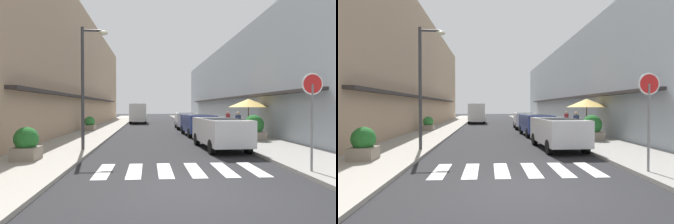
% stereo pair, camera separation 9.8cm
% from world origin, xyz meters
% --- Properties ---
extents(ground_plane, '(108.34, 108.34, 0.00)m').
position_xyz_m(ground_plane, '(0.00, 19.70, 0.00)').
color(ground_plane, '#232326').
extents(sidewalk_left, '(3.20, 68.94, 0.12)m').
position_xyz_m(sidewalk_left, '(-5.05, 19.70, 0.06)').
color(sidewalk_left, '#9E998E').
rests_on(sidewalk_left, ground_plane).
extents(sidewalk_right, '(3.20, 68.94, 0.12)m').
position_xyz_m(sidewalk_right, '(5.05, 19.70, 0.06)').
color(sidewalk_right, gray).
rests_on(sidewalk_right, ground_plane).
extents(building_row_left, '(5.50, 46.32, 10.75)m').
position_xyz_m(building_row_left, '(-9.14, 21.16, 5.37)').
color(building_row_left, tan).
rests_on(building_row_left, ground_plane).
extents(building_row_right, '(5.50, 46.32, 8.31)m').
position_xyz_m(building_row_right, '(9.14, 21.16, 4.15)').
color(building_row_right, '#939EA8').
rests_on(building_row_right, ground_plane).
extents(crosswalk, '(5.20, 2.20, 0.01)m').
position_xyz_m(crosswalk, '(-0.00, 2.28, 0.01)').
color(crosswalk, silver).
rests_on(crosswalk, ground_plane).
extents(parked_car_near, '(1.97, 4.57, 1.47)m').
position_xyz_m(parked_car_near, '(2.40, 6.66, 0.92)').
color(parked_car_near, silver).
rests_on(parked_car_near, ground_plane).
extents(parked_car_mid, '(1.94, 4.31, 1.47)m').
position_xyz_m(parked_car_mid, '(2.40, 12.95, 0.92)').
color(parked_car_mid, navy).
rests_on(parked_car_mid, ground_plane).
extents(parked_car_far, '(1.92, 4.18, 1.47)m').
position_xyz_m(parked_car_far, '(2.40, 19.33, 0.92)').
color(parked_car_far, silver).
rests_on(parked_car_far, ground_plane).
extents(delivery_van, '(2.06, 5.42, 2.37)m').
position_xyz_m(delivery_van, '(-2.25, 28.81, 1.41)').
color(delivery_van, silver).
rests_on(delivery_van, ground_plane).
extents(round_street_sign, '(0.65, 0.07, 2.89)m').
position_xyz_m(round_street_sign, '(3.81, 1.37, 2.34)').
color(round_street_sign, slate).
rests_on(round_street_sign, sidewalk_right).
extents(street_lamp, '(1.19, 0.28, 5.44)m').
position_xyz_m(street_lamp, '(-3.73, 6.28, 3.44)').
color(street_lamp, '#38383D').
rests_on(street_lamp, sidewalk_left).
extents(cafe_umbrella, '(2.62, 2.62, 2.42)m').
position_xyz_m(cafe_umbrella, '(5.52, 11.59, 2.25)').
color(cafe_umbrella, '#262626').
rests_on(cafe_umbrella, sidewalk_right).
extents(planter_corner, '(0.85, 0.85, 1.18)m').
position_xyz_m(planter_corner, '(-5.34, 3.78, 0.69)').
color(planter_corner, gray).
rests_on(planter_corner, sidewalk_left).
extents(planter_midblock, '(1.13, 1.13, 1.44)m').
position_xyz_m(planter_midblock, '(5.02, 9.26, 0.81)').
color(planter_midblock, gray).
rests_on(planter_midblock, sidewalk_right).
extents(planter_far, '(0.86, 0.86, 1.13)m').
position_xyz_m(planter_far, '(-5.66, 16.51, 0.65)').
color(planter_far, gray).
rests_on(planter_far, sidewalk_left).
extents(pedestrian_walking_near, '(0.34, 0.34, 1.60)m').
position_xyz_m(pedestrian_walking_near, '(4.48, 10.47, 0.96)').
color(pedestrian_walking_near, '#282B33').
rests_on(pedestrian_walking_near, sidewalk_right).
extents(pedestrian_walking_far, '(0.34, 0.34, 1.55)m').
position_xyz_m(pedestrian_walking_far, '(5.32, 15.67, 0.93)').
color(pedestrian_walking_far, '#282B33').
rests_on(pedestrian_walking_far, sidewalk_right).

